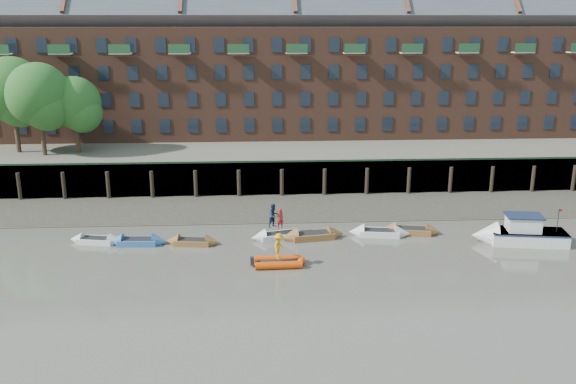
{
  "coord_description": "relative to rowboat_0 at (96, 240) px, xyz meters",
  "views": [
    {
      "loc": [
        -4.5,
        -33.0,
        16.1
      ],
      "look_at": [
        -1.98,
        12.0,
        3.2
      ],
      "focal_mm": 38.0,
      "sensor_mm": 36.0,
      "label": 1
    }
  ],
  "objects": [
    {
      "name": "rowboat_1",
      "position": [
        3.13,
        -0.47,
        0.01
      ],
      "size": [
        4.47,
        1.48,
        1.28
      ],
      "rotation": [
        0.0,
        0.0,
        -0.05
      ],
      "color": "#3360A0",
      "rests_on": "ground"
    },
    {
      "name": "motor_launch",
      "position": [
        30.86,
        -1.67,
        0.5
      ],
      "size": [
        7.05,
        3.24,
        2.8
      ],
      "rotation": [
        0.0,
        0.0,
        2.99
      ],
      "color": "silver",
      "rests_on": "ground"
    },
    {
      "name": "foreshore",
      "position": [
        16.35,
        7.82,
        -0.21
      ],
      "size": [
        110.0,
        8.0,
        0.5
      ],
      "primitive_type": "cube",
      "color": "#3D382F",
      "rests_on": "ground"
    },
    {
      "name": "person_rower_a",
      "position": [
        13.67,
        0.15,
        1.42
      ],
      "size": [
        0.66,
        0.53,
        1.56
      ],
      "primitive_type": "imported",
      "rotation": [
        0.0,
        0.0,
        3.46
      ],
      "color": "maroon",
      "rests_on": "rowboat_3"
    },
    {
      "name": "apartment_terrace",
      "position": [
        16.35,
        26.81,
        12.61
      ],
      "size": [
        80.6,
        15.56,
        20.98
      ],
      "color": "brown",
      "rests_on": "bank_terrace"
    },
    {
      "name": "rowboat_0",
      "position": [
        0.0,
        0.0,
        0.0
      ],
      "size": [
        4.28,
        1.96,
        1.2
      ],
      "rotation": [
        0.0,
        0.0,
        -0.19
      ],
      "color": "silver",
      "rests_on": "ground"
    },
    {
      "name": "tree_cluster",
      "position": [
        -9.27,
        17.17,
        8.79
      ],
      "size": [
        11.76,
        7.74,
        9.4
      ],
      "color": "#3A281C",
      "rests_on": "bank_terrace"
    },
    {
      "name": "rowboat_5",
      "position": [
        21.31,
        0.41,
        0.03
      ],
      "size": [
        4.83,
        2.06,
        1.36
      ],
      "rotation": [
        0.0,
        0.0,
        -0.15
      ],
      "color": "silver",
      "rests_on": "ground"
    },
    {
      "name": "ground",
      "position": [
        16.35,
        -10.18,
        -0.21
      ],
      "size": [
        220.0,
        220.0,
        0.0
      ],
      "primitive_type": "plane",
      "color": "#5D5850",
      "rests_on": "ground"
    },
    {
      "name": "rowboat_6",
      "position": [
        23.83,
        0.72,
        0.03
      ],
      "size": [
        4.84,
        2.17,
        1.36
      ],
      "rotation": [
        0.0,
        0.0,
        -0.18
      ],
      "color": "brown",
      "rests_on": "ground"
    },
    {
      "name": "river_wall",
      "position": [
        16.35,
        12.2,
        1.38
      ],
      "size": [
        110.0,
        1.23,
        3.3
      ],
      "color": "#2D2A26",
      "rests_on": "ground"
    },
    {
      "name": "bank_terrace",
      "position": [
        16.35,
        25.82,
        1.39
      ],
      "size": [
        110.0,
        28.0,
        3.2
      ],
      "primitive_type": "cube",
      "color": "#5E594D",
      "rests_on": "ground"
    },
    {
      "name": "rowboat_4",
      "position": [
        16.15,
        0.02,
        0.04
      ],
      "size": [
        5.07,
        2.21,
        1.42
      ],
      "rotation": [
        0.0,
        0.0,
        0.16
      ],
      "color": "brown",
      "rests_on": "ground"
    },
    {
      "name": "person_rib_crew",
      "position": [
        13.37,
        -5.15,
        1.23
      ],
      "size": [
        1.04,
        1.31,
        1.77
      ],
      "primitive_type": "imported",
      "rotation": [
        0.0,
        0.0,
        1.19
      ],
      "color": "orange",
      "rests_on": "rib_tender"
    },
    {
      "name": "rowboat_2",
      "position": [
        7.17,
        -0.7,
        -0.0
      ],
      "size": [
        4.17,
        1.7,
        1.18
      ],
      "rotation": [
        0.0,
        0.0,
        -0.13
      ],
      "color": "brown",
      "rests_on": "ground"
    },
    {
      "name": "person_rower_b",
      "position": [
        13.21,
        0.44,
        1.55
      ],
      "size": [
        1.13,
        1.1,
        1.84
      ],
      "primitive_type": "imported",
      "rotation": [
        0.0,
        0.0,
        0.66
      ],
      "color": "#19233F",
      "rests_on": "rowboat_3"
    },
    {
      "name": "rib_tender",
      "position": [
        13.46,
        -5.05,
        0.05
      ],
      "size": [
        3.46,
        1.72,
        0.6
      ],
      "rotation": [
        0.0,
        0.0,
        0.03
      ],
      "color": "#D83E06",
      "rests_on": "ground"
    },
    {
      "name": "mud_band",
      "position": [
        16.35,
        4.42,
        -0.21
      ],
      "size": [
        110.0,
        1.6,
        0.1
      ],
      "primitive_type": "cube",
      "color": "#4C4336",
      "rests_on": "ground"
    },
    {
      "name": "rowboat_3",
      "position": [
        13.61,
        0.24,
        0.01
      ],
      "size": [
        4.5,
        2.12,
        1.26
      ],
      "rotation": [
        0.0,
        0.0,
        0.21
      ],
      "color": "silver",
      "rests_on": "ground"
    }
  ]
}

